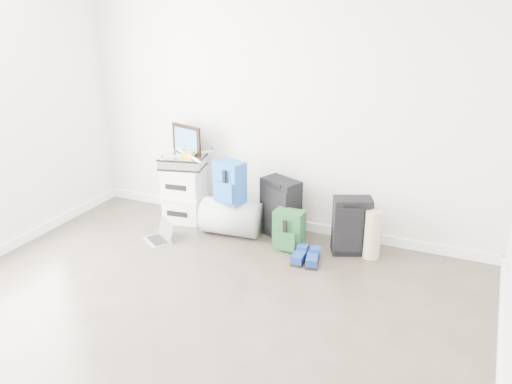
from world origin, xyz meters
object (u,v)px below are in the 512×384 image
at_px(boxes_stack, 184,194).
at_px(carry_on, 351,226).
at_px(duffel_bag, 231,217).
at_px(laptop, 161,236).
at_px(briefcase, 183,162).
at_px(large_suitcase, 280,208).

xyz_separation_m(boxes_stack, carry_on, (1.90, -0.04, -0.03)).
relative_size(duffel_bag, laptop, 1.66).
xyz_separation_m(briefcase, carry_on, (1.90, -0.04, -0.40)).
height_order(boxes_stack, carry_on, boxes_stack).
distance_m(duffel_bag, large_suitcase, 0.52).
xyz_separation_m(duffel_bag, carry_on, (1.26, 0.08, 0.10)).
height_order(briefcase, carry_on, briefcase).
xyz_separation_m(large_suitcase, carry_on, (0.78, -0.09, -0.02)).
bearing_deg(carry_on, boxes_stack, 155.53).
distance_m(boxes_stack, laptop, 0.62).
bearing_deg(laptop, carry_on, 50.31).
bearing_deg(large_suitcase, duffel_bag, -136.67).
distance_m(briefcase, duffel_bag, 0.82).
bearing_deg(large_suitcase, briefcase, -153.78).
distance_m(briefcase, laptop, 0.85).
relative_size(briefcase, duffel_bag, 0.75).
relative_size(duffel_bag, large_suitcase, 0.99).
height_order(briefcase, duffel_bag, briefcase).
distance_m(large_suitcase, laptop, 1.27).
relative_size(duffel_bag, carry_on, 1.07).
xyz_separation_m(boxes_stack, large_suitcase, (1.12, 0.05, -0.00)).
bearing_deg(duffel_bag, boxes_stack, 164.41).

